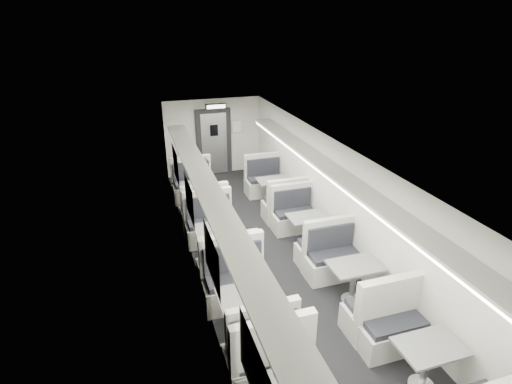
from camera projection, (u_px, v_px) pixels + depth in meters
room at (281, 224)px, 7.34m from camera, size 3.24×12.24×2.64m
booth_left_a at (198, 198)px, 10.28m from camera, size 1.10×2.24×1.20m
booth_left_b at (218, 244)px, 8.22m from camera, size 1.10×2.23×1.19m
booth_left_c at (249, 315)px, 6.23m from camera, size 1.15×2.34×1.25m
booth_right_a at (274, 192)px, 10.64m from camera, size 1.07×2.17×1.16m
booth_right_b at (307, 231)px, 8.77m from camera, size 1.03×2.09×1.12m
booth_right_c at (353, 282)px, 7.04m from camera, size 1.07×2.17×1.16m
booth_right_d at (426, 366)px, 5.38m from camera, size 1.04×2.11×1.13m
passenger at (206, 192)px, 9.48m from camera, size 0.75×0.64×1.74m
window_a at (176, 164)px, 9.83m from camera, size 0.02×1.18×0.84m
window_b at (189, 200)px, 7.92m from camera, size 0.02×1.18×0.84m
window_c at (212, 259)px, 6.00m from camera, size 0.02×1.18×0.84m
window_d at (256, 374)px, 4.08m from camera, size 0.02×1.18×0.84m
luggage_rack_left at (216, 204)px, 6.44m from camera, size 0.46×10.40×0.09m
luggage_rack_right at (353, 186)px, 7.13m from camera, size 0.46×10.40×0.09m
vestibule_door at (214, 143)px, 12.58m from camera, size 1.10×0.13×2.10m
exit_sign at (216, 106)px, 11.65m from camera, size 0.62×0.12×0.16m
wall_notice at (237, 127)px, 12.59m from camera, size 0.32×0.02×0.40m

